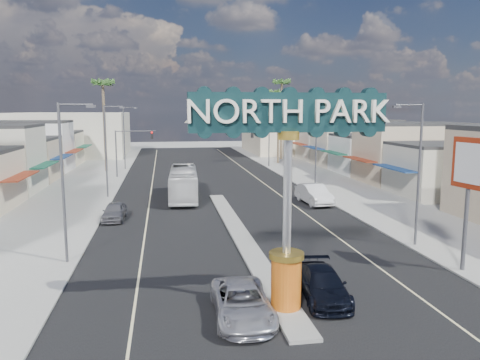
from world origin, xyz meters
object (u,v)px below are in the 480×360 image
object	(u,v)px
streetlight_l_near	(65,175)
gateway_sign	(288,175)
suv_left	(242,303)
city_bus	(183,183)
car_parked_right	(314,194)
streetlight_r_near	(417,167)
streetlight_r_mid	(315,144)
palm_left_far	(103,88)
suv_right	(323,284)
traffic_signal_right	(272,142)
traffic_signal_left	(131,144)
streetlight_l_mid	(107,147)
streetlight_r_far	(268,133)
car_parked_left	(114,211)
palm_right_mid	(279,97)
palm_right_far	(282,87)
streetlight_l_far	(125,135)
bank_pylon_sign	(469,171)

from	to	relation	value
streetlight_l_near	gateway_sign	bearing A→B (deg)	-37.55
suv_left	city_bus	size ratio (longest dim) A/B	0.46
car_parked_right	streetlight_r_near	bearing A→B (deg)	-85.99
streetlight_r_mid	palm_left_far	world-z (taller)	palm_left_far
streetlight_r_near	suv_left	bearing A→B (deg)	-145.70
streetlight_r_mid	car_parked_right	size ratio (longest dim) A/B	1.65
city_bus	suv_right	bearing A→B (deg)	-75.64
traffic_signal_right	car_parked_right	xyz separation A→B (m)	(-0.66, -19.91, -3.38)
traffic_signal_left	streetlight_l_near	size ratio (longest dim) A/B	0.67
suv_right	streetlight_l_mid	bearing A→B (deg)	120.85
traffic_signal_left	car_parked_right	size ratio (longest dim) A/B	1.10
traffic_signal_right	streetlight_r_mid	size ratio (longest dim) A/B	0.67
streetlight_l_mid	streetlight_r_far	xyz separation A→B (m)	(20.87, 22.00, 0.00)
traffic_signal_right	car_parked_left	xyz separation A→B (m)	(-18.18, -23.61, -3.58)
traffic_signal_left	suv_left	size ratio (longest dim) A/B	1.19
palm_right_mid	suv_right	xyz separation A→B (m)	(-11.00, -53.05, -9.91)
palm_right_far	traffic_signal_left	bearing A→B (deg)	-143.33
streetlight_r_far	suv_left	size ratio (longest dim) A/B	1.79
streetlight_r_near	streetlight_l_far	bearing A→B (deg)	116.42
suv_right	city_bus	size ratio (longest dim) A/B	0.43
traffic_signal_left	palm_right_far	bearing A→B (deg)	36.67
traffic_signal_left	streetlight_r_mid	xyz separation A→B (m)	(19.62, -13.99, 0.79)
gateway_sign	car_parked_right	bearing A→B (deg)	68.92
streetlight_l_far	streetlight_r_far	xyz separation A→B (m)	(20.87, 0.00, 0.00)
streetlight_l_near	palm_right_mid	bearing A→B (deg)	63.01
suv_left	city_bus	distance (m)	27.06
suv_right	suv_left	bearing A→B (deg)	-154.17
palm_left_far	car_parked_left	distance (m)	31.78
traffic_signal_left	streetlight_r_near	world-z (taller)	streetlight_r_near
palm_right_mid	bank_pylon_sign	xyz separation A→B (m)	(-2.40, -50.80, -5.13)
suv_right	car_parked_right	world-z (taller)	car_parked_right
palm_right_mid	car_parked_left	world-z (taller)	palm_right_mid
traffic_signal_left	streetlight_l_mid	bearing A→B (deg)	-95.10
car_parked_right	streetlight_l_near	bearing A→B (deg)	-147.11
suv_right	city_bus	bearing A→B (deg)	107.74
streetlight_l_mid	streetlight_r_far	bearing A→B (deg)	46.52
streetlight_l_near	palm_left_far	xyz separation A→B (m)	(-2.57, 40.00, 6.43)
streetlight_r_near	palm_left_far	size ratio (longest dim) A/B	0.69
traffic_signal_right	suv_right	bearing A→B (deg)	-99.93
palm_left_far	car_parked_left	world-z (taller)	palm_left_far
traffic_signal_left	traffic_signal_right	bearing A→B (deg)	0.00
streetlight_l_mid	suv_left	world-z (taller)	streetlight_l_mid
streetlight_l_mid	car_parked_right	size ratio (longest dim) A/B	1.65
palm_right_far	streetlight_r_near	bearing A→B (deg)	-95.02
streetlight_r_far	city_bus	distance (m)	27.38
streetlight_l_near	palm_right_mid	distance (m)	51.92
traffic_signal_right	suv_left	world-z (taller)	traffic_signal_right
suv_right	bank_pylon_sign	world-z (taller)	bank_pylon_sign
streetlight_l_near	palm_right_far	xyz separation A→B (m)	(25.43, 52.00, 7.32)
streetlight_l_near	palm_right_far	size ratio (longest dim) A/B	0.64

